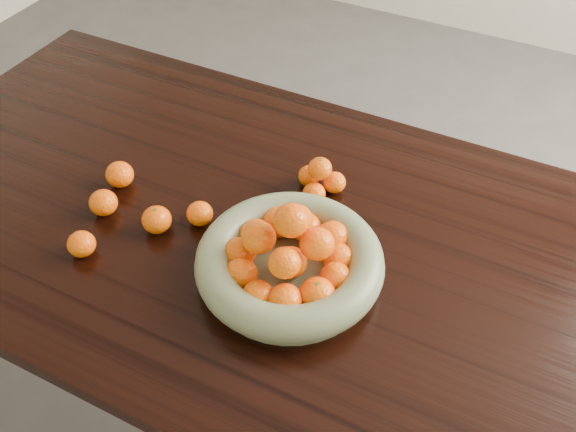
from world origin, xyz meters
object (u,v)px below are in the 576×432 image
at_px(fruit_bowl, 290,260).
at_px(orange_pyramid, 319,180).
at_px(loose_orange_0, 157,220).
at_px(dining_table, 277,258).

height_order(fruit_bowl, orange_pyramid, fruit_bowl).
bearing_deg(loose_orange_0, dining_table, 25.97).
bearing_deg(fruit_bowl, loose_orange_0, -177.91).
relative_size(orange_pyramid, loose_orange_0, 1.77).
height_order(orange_pyramid, loose_orange_0, orange_pyramid).
distance_m(dining_table, orange_pyramid, 0.20).
distance_m(fruit_bowl, loose_orange_0, 0.32).
bearing_deg(dining_table, fruit_bowl, -50.48).
bearing_deg(loose_orange_0, orange_pyramid, 45.85).
bearing_deg(loose_orange_0, fruit_bowl, 2.09).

